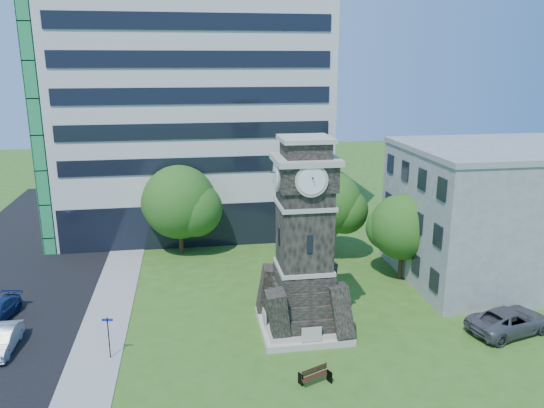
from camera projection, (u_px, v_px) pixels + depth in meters
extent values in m
plane|color=#305D1A|center=(260.00, 348.00, 31.36)|extent=(160.00, 160.00, 0.00)
cube|color=gray|center=(106.00, 320.00, 34.67)|extent=(3.00, 70.00, 0.06)
cube|color=#B4AC9D|center=(303.00, 325.00, 33.67)|extent=(5.40, 5.40, 0.40)
cube|color=#B4AC9D|center=(303.00, 320.00, 33.58)|extent=(4.80, 4.80, 0.30)
cube|color=black|center=(304.00, 220.00, 31.84)|extent=(3.00, 3.00, 6.40)
cube|color=#B4AC9D|center=(304.00, 267.00, 32.62)|extent=(3.25, 3.25, 0.25)
cube|color=#B4AC9D|center=(305.00, 204.00, 31.58)|extent=(3.25, 3.25, 0.25)
cube|color=black|center=(310.00, 244.00, 30.65)|extent=(0.35, 0.08, 1.10)
cube|color=black|center=(305.00, 175.00, 31.11)|extent=(3.30, 3.30, 1.60)
cube|color=#B4AC9D|center=(305.00, 159.00, 30.88)|extent=(3.70, 3.70, 0.35)
cylinder|color=white|center=(312.00, 181.00, 29.42)|extent=(1.56, 0.06, 1.56)
cylinder|color=white|center=(275.00, 176.00, 30.84)|extent=(0.06, 1.56, 1.56)
cube|color=black|center=(306.00, 149.00, 30.72)|extent=(2.60, 2.60, 0.90)
cube|color=#B4AC9D|center=(306.00, 139.00, 30.56)|extent=(3.00, 3.00, 0.25)
cube|color=silver|center=(193.00, 87.00, 52.04)|extent=(25.00, 15.00, 28.00)
cube|color=black|center=(199.00, 225.00, 48.30)|extent=(24.50, 0.80, 4.00)
cube|color=#9EA1A4|center=(503.00, 215.00, 40.72)|extent=(15.00, 12.00, 10.00)
cube|color=#9EA1A4|center=(511.00, 148.00, 39.36)|extent=(15.20, 12.20, 0.40)
imported|color=silver|center=(2.00, 340.00, 30.95)|extent=(1.42, 4.03, 1.33)
imported|color=#505056|center=(510.00, 321.00, 33.06)|extent=(6.08, 3.92, 1.56)
cube|color=black|center=(301.00, 379.00, 27.76)|extent=(0.06, 0.41, 0.64)
cube|color=black|center=(329.00, 377.00, 27.99)|extent=(0.06, 0.41, 0.64)
cube|color=black|center=(315.00, 376.00, 27.85)|extent=(1.65, 0.44, 0.04)
cube|color=black|center=(314.00, 370.00, 27.98)|extent=(1.65, 0.04, 0.37)
cylinder|color=black|center=(109.00, 338.00, 29.97)|extent=(0.06, 0.06, 2.57)
cube|color=navy|center=(107.00, 320.00, 29.68)|extent=(0.62, 0.04, 0.15)
cylinder|color=#332114|center=(181.00, 238.00, 46.75)|extent=(0.38, 0.38, 2.70)
sphere|color=#2D5A1A|center=(179.00, 202.00, 45.89)|extent=(6.40, 6.40, 6.40)
sphere|color=#2D5A1A|center=(195.00, 209.00, 45.61)|extent=(4.80, 4.80, 4.80)
sphere|color=#2D5A1A|center=(167.00, 203.00, 46.56)|extent=(4.48, 4.48, 4.48)
cylinder|color=#332114|center=(191.00, 232.00, 49.11)|extent=(0.37, 0.37, 2.31)
sphere|color=#2E5B1B|center=(189.00, 202.00, 48.37)|extent=(4.72, 4.72, 4.72)
sphere|color=#2E5B1B|center=(200.00, 208.00, 48.18)|extent=(3.54, 3.54, 3.54)
sphere|color=#2E5B1B|center=(180.00, 204.00, 48.88)|extent=(3.31, 3.31, 3.31)
cylinder|color=#332114|center=(329.00, 243.00, 45.26)|extent=(0.41, 0.41, 2.89)
sphere|color=#2A5519|center=(331.00, 203.00, 44.34)|extent=(5.26, 5.26, 5.26)
sphere|color=#2A5519|center=(344.00, 210.00, 44.14)|extent=(3.94, 3.94, 3.94)
sphere|color=#2A5519|center=(318.00, 205.00, 44.91)|extent=(3.68, 3.68, 3.68)
cylinder|color=#332114|center=(401.00, 264.00, 41.13)|extent=(0.33, 0.33, 2.47)
sphere|color=#2E5719|center=(403.00, 227.00, 40.34)|extent=(5.06, 5.06, 5.06)
sphere|color=#2E5719|center=(418.00, 234.00, 40.14)|extent=(3.79, 3.79, 3.79)
sphere|color=#2E5719|center=(389.00, 228.00, 40.88)|extent=(3.54, 3.54, 3.54)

